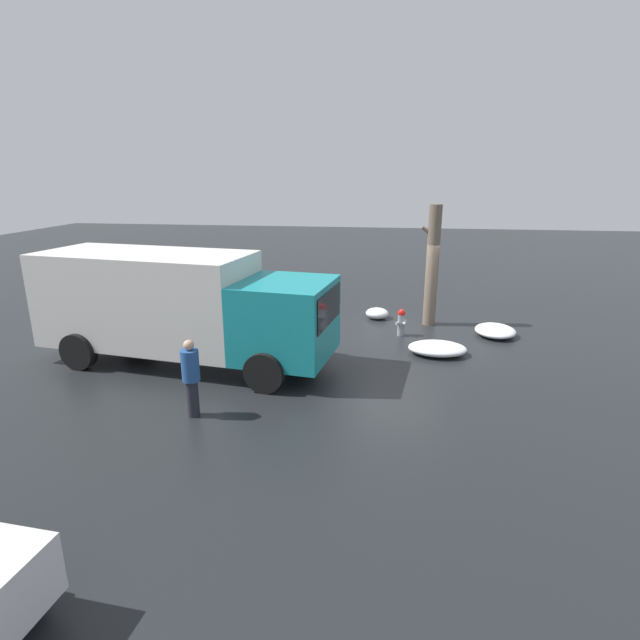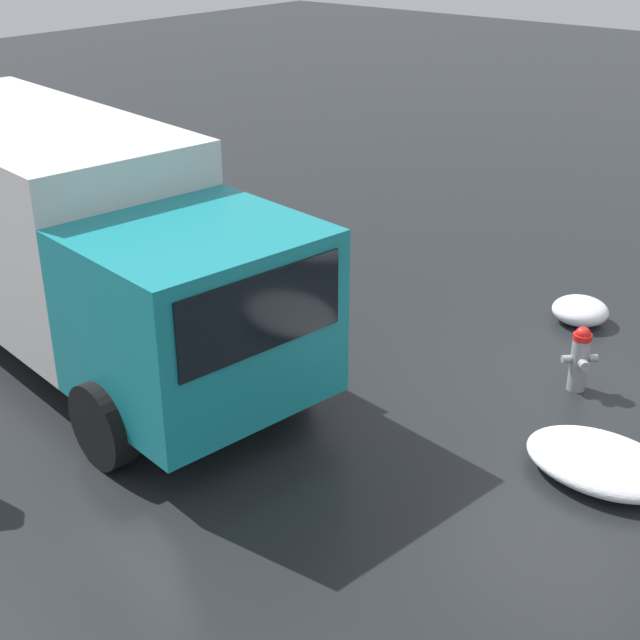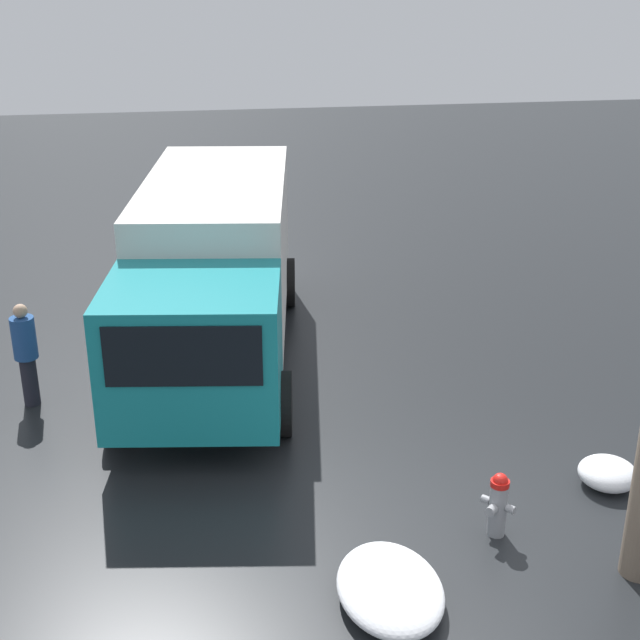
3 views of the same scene
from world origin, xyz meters
name	(u,v)px [view 2 (image 2 of 3)]	position (x,y,z in m)	size (l,w,h in m)	color
ground_plane	(575,389)	(0.00, 0.00, 0.00)	(60.00, 60.00, 0.00)	black
fire_hydrant	(580,358)	(0.00, 0.00, 0.41)	(0.36, 0.36, 0.79)	gray
delivery_truck	(64,230)	(5.44, 2.89, 1.50)	(7.47, 3.29, 2.73)	teal
snow_pile_by_hydrant	(601,463)	(-0.93, 1.45, 0.16)	(1.51, 1.07, 0.32)	white
snow_pile_by_tree	(580,311)	(0.74, -1.69, 0.17)	(0.74, 0.72, 0.34)	white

